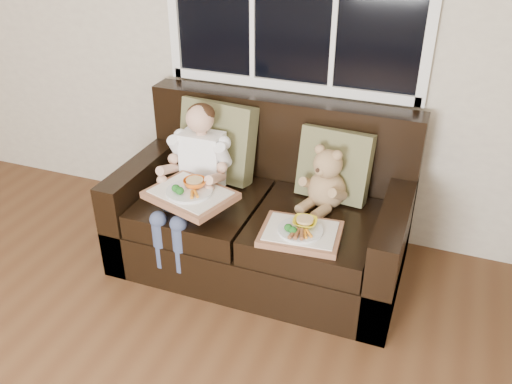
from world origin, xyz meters
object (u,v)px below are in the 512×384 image
at_px(child, 196,167).
at_px(teddy_bear, 327,183).
at_px(loveseat, 264,216).
at_px(tray_right, 301,232).
at_px(tray_left, 191,193).

xyz_separation_m(child, teddy_bear, (0.76, 0.14, -0.03)).
distance_m(loveseat, child, 0.52).
distance_m(teddy_bear, tray_right, 0.38).
distance_m(child, tray_left, 0.22).
relative_size(loveseat, tray_right, 3.78).
height_order(loveseat, tray_right, loveseat).
relative_size(loveseat, teddy_bear, 4.37).
bearing_deg(teddy_bear, tray_right, -76.89).
relative_size(loveseat, child, 2.05).
relative_size(tray_left, tray_right, 1.20).
relative_size(child, tray_left, 1.53).
bearing_deg(teddy_bear, loveseat, -156.63).
height_order(child, tray_left, child).
bearing_deg(tray_right, tray_left, 173.78).
bearing_deg(teddy_bear, tray_left, -133.83).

